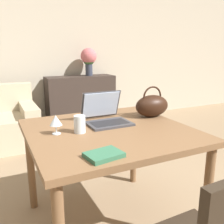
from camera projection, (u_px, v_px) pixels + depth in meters
The scene contains 9 objects.
wall_back at pixel (37, 47), 4.10m from camera, with size 10.00×0.06×2.70m.
dining_table at pixel (109, 141), 1.77m from camera, with size 1.10×1.07×0.77m.
sideboard at pixel (81, 101), 4.36m from camera, with size 1.17×0.40×0.87m.
laptop at pixel (105, 114), 1.90m from camera, with size 0.32×0.31×0.23m.
drinking_glass at pixel (80, 124), 1.66m from camera, with size 0.08×0.08×0.12m.
wine_glass at pixel (56, 121), 1.62m from camera, with size 0.08×0.08×0.13m.
handbag at pixel (152, 105), 2.06m from camera, with size 0.29×0.18×0.25m.
flower_vase at pixel (89, 58), 4.27m from camera, with size 0.27×0.27×0.47m.
book at pixel (104, 155), 1.29m from camera, with size 0.20×0.16×0.02m.
Camera 1 is at (-0.73, -0.94, 1.31)m, focal length 40.00 mm.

